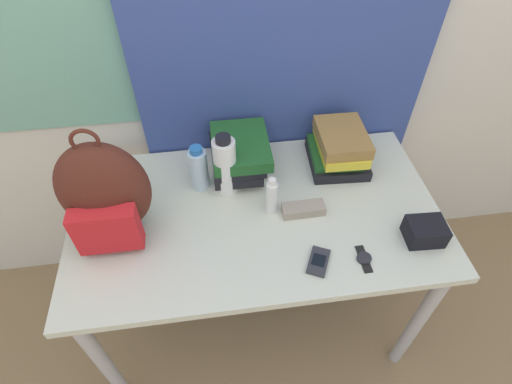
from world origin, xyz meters
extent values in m
cube|color=silver|center=(0.00, 0.82, 1.25)|extent=(6.00, 0.05, 2.50)
cube|color=#75B299|center=(-0.52, 0.79, 1.30)|extent=(1.10, 0.01, 0.80)
cube|color=#384C93|center=(0.16, 0.76, 1.25)|extent=(1.11, 0.04, 2.50)
cube|color=beige|center=(0.00, 0.37, 0.76)|extent=(1.31, 0.73, 0.03)
cylinder|color=#B2B2B7|center=(-0.60, 0.06, 0.37)|extent=(0.05, 0.05, 0.74)
cylinder|color=#B2B2B7|center=(0.60, 0.06, 0.37)|extent=(0.05, 0.05, 0.74)
cylinder|color=#B2B2B7|center=(-0.60, 0.68, 0.37)|extent=(0.05, 0.05, 0.74)
cylinder|color=#B2B2B7|center=(0.60, 0.68, 0.37)|extent=(0.05, 0.05, 0.74)
ellipsoid|color=#512319|center=(-0.48, 0.37, 0.95)|extent=(0.28, 0.17, 0.36)
cube|color=red|center=(-0.48, 0.26, 0.88)|extent=(0.20, 0.06, 0.16)
torus|color=#512319|center=(-0.48, 0.37, 1.15)|extent=(0.08, 0.01, 0.08)
cube|color=silver|center=(-0.05, 0.59, 0.79)|extent=(0.19, 0.21, 0.03)
cube|color=black|center=(-0.04, 0.59, 0.82)|extent=(0.19, 0.27, 0.04)
cube|color=black|center=(-0.04, 0.59, 0.85)|extent=(0.19, 0.27, 0.03)
cube|color=#1E5623|center=(-0.03, 0.59, 0.89)|extent=(0.21, 0.27, 0.05)
cube|color=black|center=(0.35, 0.58, 0.79)|extent=(0.23, 0.25, 0.04)
cube|color=#1E5623|center=(0.34, 0.58, 0.83)|extent=(0.20, 0.22, 0.03)
cube|color=yellow|center=(0.36, 0.57, 0.86)|extent=(0.18, 0.25, 0.04)
cube|color=olive|center=(0.36, 0.57, 0.90)|extent=(0.18, 0.24, 0.05)
cylinder|color=silver|center=(-0.19, 0.52, 0.86)|extent=(0.07, 0.07, 0.17)
cylinder|color=#286BB7|center=(-0.19, 0.52, 0.95)|extent=(0.04, 0.04, 0.02)
cylinder|color=white|center=(-0.09, 0.49, 0.89)|extent=(0.08, 0.08, 0.23)
cylinder|color=black|center=(-0.09, 0.49, 1.01)|extent=(0.05, 0.05, 0.02)
cylinder|color=white|center=(0.05, 0.36, 0.84)|extent=(0.04, 0.04, 0.13)
cylinder|color=white|center=(0.05, 0.36, 0.92)|extent=(0.03, 0.03, 0.02)
cube|color=#2D2D33|center=(0.17, 0.12, 0.78)|extent=(0.10, 0.12, 0.02)
cube|color=black|center=(0.17, 0.12, 0.79)|extent=(0.06, 0.06, 0.00)
cube|color=gray|center=(0.17, 0.34, 0.79)|extent=(0.15, 0.06, 0.04)
cube|color=black|center=(0.54, 0.17, 0.81)|extent=(0.13, 0.10, 0.07)
cube|color=black|center=(0.32, 0.12, 0.77)|extent=(0.03, 0.10, 0.00)
cylinder|color=#232328|center=(0.32, 0.12, 0.78)|extent=(0.05, 0.05, 0.01)
camera|label=1|loc=(-0.13, -0.55, 1.86)|focal=28.00mm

